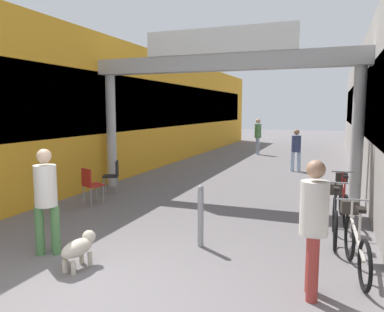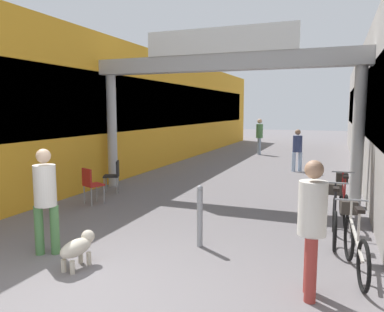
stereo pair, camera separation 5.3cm
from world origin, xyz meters
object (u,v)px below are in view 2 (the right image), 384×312
object	(u,v)px
bicycle_black_second	(335,215)
cafe_chair_black_farther	(114,173)
pedestrian_elderly_walking	(259,134)
pedestrian_carrying_crate	(297,148)
pedestrian_with_dog	(45,195)
bicycle_silver_nearest	(354,241)
dog_on_leash	(79,247)
bicycle_red_third	(343,199)
bollard_post_metal	(200,215)
pedestrian_companion	(312,220)
cafe_chair_red_nearer	(91,182)

from	to	relation	value
bicycle_black_second	cafe_chair_black_farther	distance (m)	5.98
pedestrian_elderly_walking	pedestrian_carrying_crate	bearing A→B (deg)	-63.88
pedestrian_with_dog	pedestrian_carrying_crate	world-z (taller)	pedestrian_with_dog
pedestrian_elderly_walking	bicycle_black_second	size ratio (longest dim) A/B	1.08
bicycle_silver_nearest	cafe_chair_black_farther	size ratio (longest dim) A/B	1.89
dog_on_leash	bicycle_black_second	world-z (taller)	bicycle_black_second
pedestrian_elderly_walking	cafe_chair_black_farther	bearing A→B (deg)	-101.14
bicycle_red_third	bollard_post_metal	size ratio (longest dim) A/B	1.61
bicycle_black_second	bicycle_red_third	bearing A→B (deg)	83.02
pedestrian_with_dog	dog_on_leash	bearing A→B (deg)	-16.47
pedestrian_with_dog	pedestrian_carrying_crate	xyz separation A→B (m)	(2.90, 9.73, -0.08)
pedestrian_companion	dog_on_leash	distance (m)	3.29
pedestrian_elderly_walking	bollard_post_metal	size ratio (longest dim) A/B	1.74
bollard_post_metal	cafe_chair_black_farther	distance (m)	4.68
dog_on_leash	bicycle_silver_nearest	bearing A→B (deg)	19.10
bicycle_black_second	cafe_chair_black_farther	bearing A→B (deg)	162.45
pedestrian_companion	cafe_chair_black_farther	size ratio (longest dim) A/B	1.91
pedestrian_companion	pedestrian_elderly_walking	xyz separation A→B (m)	(-3.41, 14.42, 0.08)
pedestrian_companion	bicycle_black_second	xyz separation A→B (m)	(0.26, 2.33, -0.54)
pedestrian_companion	pedestrian_carrying_crate	bearing A→B (deg)	96.40
pedestrian_with_dog	dog_on_leash	size ratio (longest dim) A/B	2.51
bollard_post_metal	pedestrian_carrying_crate	bearing A→B (deg)	84.94
bicycle_red_third	pedestrian_carrying_crate	bearing A→B (deg)	104.09
bicycle_silver_nearest	bicycle_black_second	world-z (taller)	same
bicycle_silver_nearest	cafe_chair_black_farther	xyz separation A→B (m)	(-5.97, 3.12, 0.10)
pedestrian_companion	bicycle_silver_nearest	size ratio (longest dim) A/B	1.01
pedestrian_companion	dog_on_leash	xyz separation A→B (m)	(-3.21, -0.29, -0.67)
pedestrian_companion	dog_on_leash	bearing A→B (deg)	-174.89
bicycle_red_third	bollard_post_metal	distance (m)	3.39
bicycle_red_third	cafe_chair_black_farther	size ratio (longest dim) A/B	1.90
pedestrian_companion	bollard_post_metal	world-z (taller)	pedestrian_companion
pedestrian_with_dog	cafe_chair_red_nearer	distance (m)	3.18
pedestrian_companion	pedestrian_elderly_walking	bearing A→B (deg)	103.32
pedestrian_companion	pedestrian_elderly_walking	world-z (taller)	pedestrian_elderly_walking
pedestrian_companion	bollard_post_metal	distance (m)	2.21
pedestrian_elderly_walking	bollard_post_metal	world-z (taller)	pedestrian_elderly_walking
bicycle_black_second	pedestrian_elderly_walking	bearing A→B (deg)	106.91
pedestrian_carrying_crate	dog_on_leash	xyz separation A→B (m)	(-2.12, -9.96, -0.58)
dog_on_leash	bollard_post_metal	world-z (taller)	bollard_post_metal
bicycle_silver_nearest	bollard_post_metal	distance (m)	2.38
pedestrian_companion	bicycle_black_second	world-z (taller)	pedestrian_companion
pedestrian_elderly_walking	cafe_chair_red_nearer	size ratio (longest dim) A/B	2.05
pedestrian_elderly_walking	bicycle_silver_nearest	bearing A→B (deg)	-73.61
cafe_chair_red_nearer	pedestrian_with_dog	bearing A→B (deg)	-66.25
pedestrian_companion	cafe_chair_red_nearer	bearing A→B (deg)	151.73
pedestrian_carrying_crate	bollard_post_metal	bearing A→B (deg)	-95.06
pedestrian_with_dog	bicycle_black_second	size ratio (longest dim) A/B	1.00
pedestrian_elderly_walking	bollard_post_metal	xyz separation A→B (m)	(1.57, -13.28, -0.53)
bicycle_red_third	cafe_chair_red_nearer	xyz separation A→B (m)	(-5.68, -0.82, 0.10)
pedestrian_companion	bicycle_red_third	bearing A→B (deg)	83.33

